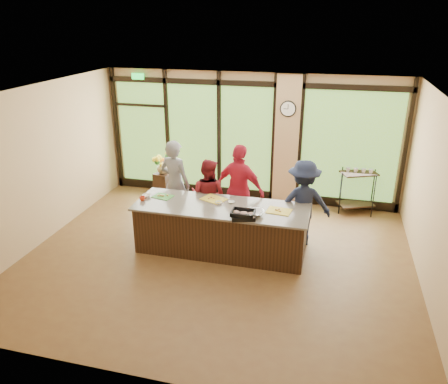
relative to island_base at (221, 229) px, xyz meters
The scene contains 25 objects.
floor 0.53m from the island_base, 90.00° to the right, with size 7.00×7.00×0.00m, color brown.
ceiling 2.58m from the island_base, 90.00° to the right, with size 7.00×7.00×0.00m, color silver.
back_wall 2.90m from the island_base, 90.00° to the left, with size 7.00×7.00×0.00m, color tan.
left_wall 3.67m from the island_base, behind, with size 6.00×6.00×0.00m, color tan.
right_wall 3.67m from the island_base, ahead, with size 6.00×6.00×0.00m, color tan.
window_wall 2.83m from the island_base, 86.48° to the left, with size 6.90×0.12×3.00m.
island_base is the anchor object (origin of this frame).
countertop 0.46m from the island_base, ahead, with size 3.20×1.10×0.04m, color slate.
wall_clock 3.25m from the island_base, 71.68° to the left, with size 0.36×0.04×0.36m.
cook_left 1.55m from the island_base, 145.17° to the left, with size 0.68×0.44×1.86m, color slate.
cook_midleft 0.93m from the island_base, 122.81° to the left, with size 0.75×0.59×1.55m, color maroon.
cook_midright 0.99m from the island_base, 79.39° to the left, with size 1.09×0.45×1.85m, color #B31B31.
cook_right 1.63m from the island_base, 25.70° to the left, with size 1.09×0.63×1.69m, color #171D34.
roasting_pan 0.83m from the island_base, 40.07° to the right, with size 0.40×0.31×0.07m, color black.
mixing_bowl 0.87m from the island_base, 20.16° to the right, with size 0.33×0.33×0.08m, color silver.
cutting_board_left 1.30m from the island_base, behind, with size 0.37×0.28×0.01m, color #3C8C33.
cutting_board_center 0.59m from the island_base, 129.77° to the left, with size 0.44×0.33×0.01m, color gold.
cutting_board_right 1.16m from the island_base, ahead, with size 0.42×0.32×0.01m, color gold.
prep_bowl_near 1.58m from the island_base, behind, with size 0.16×0.16×0.05m, color white.
prep_bowl_mid 0.51m from the island_base, 130.75° to the left, with size 0.13×0.13×0.04m, color white.
prep_bowl_far 0.55m from the island_base, 51.73° to the left, with size 0.12×0.12×0.03m, color white.
red_ramekin 1.59m from the island_base, behind, with size 0.11×0.11×0.08m, color red.
flower_stand 2.71m from the island_base, 134.97° to the left, with size 0.37×0.37×0.73m, color black.
flower_vase 2.74m from the island_base, 134.97° to the left, with size 0.28×0.28×0.29m, color #937E50.
bar_cart 3.50m from the island_base, 44.45° to the left, with size 0.88×0.72×1.05m.
Camera 1 is at (1.86, -6.76, 4.16)m, focal length 35.00 mm.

